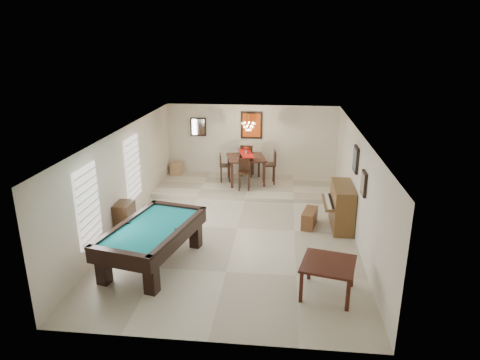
% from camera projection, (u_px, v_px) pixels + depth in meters
% --- Properties ---
extents(ground_plane, '(6.00, 9.00, 0.02)m').
position_uv_depth(ground_plane, '(238.00, 228.00, 11.34)').
color(ground_plane, beige).
extents(wall_back, '(6.00, 0.04, 2.60)m').
position_uv_depth(wall_back, '(252.00, 142.00, 15.18)').
color(wall_back, silver).
rests_on(wall_back, ground_plane).
extents(wall_front, '(6.00, 0.04, 2.60)m').
position_uv_depth(wall_front, '(206.00, 273.00, 6.68)').
color(wall_front, silver).
rests_on(wall_front, ground_plane).
extents(wall_left, '(0.04, 9.00, 2.60)m').
position_uv_depth(wall_left, '(124.00, 178.00, 11.23)').
color(wall_left, silver).
rests_on(wall_left, ground_plane).
extents(wall_right, '(0.04, 9.00, 2.60)m').
position_uv_depth(wall_right, '(357.00, 186.00, 10.63)').
color(wall_right, silver).
rests_on(wall_right, ground_plane).
extents(ceiling, '(6.00, 9.00, 0.04)m').
position_uv_depth(ceiling, '(237.00, 132.00, 10.52)').
color(ceiling, white).
rests_on(ceiling, wall_back).
extents(dining_step, '(6.00, 2.50, 0.12)m').
position_uv_depth(dining_step, '(248.00, 186.00, 14.39)').
color(dining_step, beige).
rests_on(dining_step, ground_plane).
extents(window_left_front, '(0.06, 1.00, 1.70)m').
position_uv_depth(window_left_front, '(88.00, 205.00, 9.12)').
color(window_left_front, white).
rests_on(window_left_front, wall_left).
extents(window_left_rear, '(0.06, 1.00, 1.70)m').
position_uv_depth(window_left_rear, '(133.00, 168.00, 11.76)').
color(window_left_rear, white).
rests_on(window_left_rear, wall_left).
extents(pool_table, '(1.98, 2.90, 0.88)m').
position_uv_depth(pool_table, '(153.00, 245.00, 9.44)').
color(pool_table, black).
rests_on(pool_table, ground_plane).
extents(square_table, '(1.19, 1.19, 0.69)m').
position_uv_depth(square_table, '(327.00, 278.00, 8.32)').
color(square_table, '#33130C').
rests_on(square_table, ground_plane).
extents(upright_piano, '(0.79, 1.40, 1.17)m').
position_uv_depth(upright_piano, '(337.00, 206.00, 11.25)').
color(upright_piano, brown).
rests_on(upright_piano, ground_plane).
extents(piano_bench, '(0.48, 0.85, 0.45)m').
position_uv_depth(piano_bench, '(309.00, 218.00, 11.41)').
color(piano_bench, brown).
rests_on(piano_bench, ground_plane).
extents(apothecary_chest, '(0.40, 0.60, 0.89)m').
position_uv_depth(apothecary_chest, '(125.00, 219.00, 10.77)').
color(apothecary_chest, black).
rests_on(apothecary_chest, ground_plane).
extents(dining_table, '(1.48, 1.48, 1.01)m').
position_uv_depth(dining_table, '(246.00, 168.00, 14.43)').
color(dining_table, black).
rests_on(dining_table, dining_step).
extents(flower_vase, '(0.15, 0.15, 0.23)m').
position_uv_depth(flower_vase, '(246.00, 150.00, 14.23)').
color(flower_vase, '#A71B0E').
rests_on(flower_vase, dining_table).
extents(dining_chair_south, '(0.39, 0.39, 1.00)m').
position_uv_depth(dining_chair_south, '(244.00, 175.00, 13.72)').
color(dining_chair_south, black).
rests_on(dining_chair_south, dining_step).
extents(dining_chair_north, '(0.47, 0.47, 1.15)m').
position_uv_depth(dining_chair_north, '(247.00, 160.00, 15.10)').
color(dining_chair_north, black).
rests_on(dining_chair_north, dining_step).
extents(dining_chair_west, '(0.40, 0.40, 0.97)m').
position_uv_depth(dining_chair_west, '(225.00, 168.00, 14.55)').
color(dining_chair_west, black).
rests_on(dining_chair_west, dining_step).
extents(dining_chair_east, '(0.47, 0.47, 1.14)m').
position_uv_depth(dining_chair_east, '(269.00, 167.00, 14.30)').
color(dining_chair_east, black).
rests_on(dining_chair_east, dining_step).
extents(corner_bench, '(0.43, 0.51, 0.43)m').
position_uv_depth(corner_bench, '(177.00, 168.00, 15.45)').
color(corner_bench, tan).
rests_on(corner_bench, dining_step).
extents(chandelier, '(0.44, 0.44, 0.60)m').
position_uv_depth(chandelier, '(249.00, 123.00, 13.66)').
color(chandelier, '#FFE5B2').
rests_on(chandelier, ceiling).
extents(back_painting, '(0.75, 0.06, 0.95)m').
position_uv_depth(back_painting, '(252.00, 125.00, 14.95)').
color(back_painting, '#D84C14').
rests_on(back_painting, wall_back).
extents(back_mirror, '(0.55, 0.06, 0.65)m').
position_uv_depth(back_mirror, '(198.00, 127.00, 15.17)').
color(back_mirror, white).
rests_on(back_mirror, wall_back).
extents(right_picture_upper, '(0.06, 0.55, 0.65)m').
position_uv_depth(right_picture_upper, '(356.00, 159.00, 10.73)').
color(right_picture_upper, slate).
rests_on(right_picture_upper, wall_right).
extents(right_picture_lower, '(0.06, 0.45, 0.55)m').
position_uv_depth(right_picture_lower, '(364.00, 183.00, 9.56)').
color(right_picture_lower, gray).
rests_on(right_picture_lower, wall_right).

